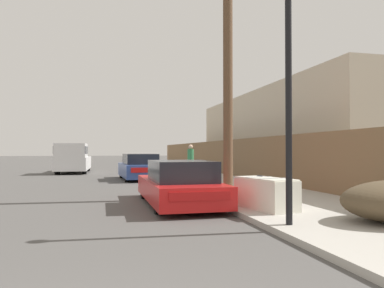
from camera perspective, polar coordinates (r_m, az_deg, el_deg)
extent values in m
cube|color=#ADA89E|center=(25.79, -2.30, -4.16)|extent=(4.20, 63.00, 0.12)
cube|color=silver|center=(8.94, 11.13, -7.47)|extent=(1.03, 1.75, 0.69)
cube|color=white|center=(8.91, 11.13, -5.17)|extent=(0.99, 1.68, 0.03)
cube|color=#333335|center=(9.43, 10.27, -4.78)|extent=(0.07, 0.20, 0.02)
cube|color=gray|center=(9.12, 10.15, -4.96)|extent=(0.73, 0.21, 0.01)
cube|color=gray|center=(8.71, 12.08, -5.14)|extent=(0.73, 0.21, 0.01)
cube|color=red|center=(10.32, -2.14, -6.95)|extent=(1.76, 4.64, 0.53)
cube|color=black|center=(9.87, -1.65, -4.11)|extent=(1.51, 2.23, 0.53)
cube|color=#B21414|center=(8.06, 1.25, -7.96)|extent=(1.36, 0.04, 0.19)
cylinder|color=black|center=(11.63, -7.23, -6.76)|extent=(0.20, 0.61, 0.61)
cylinder|color=black|center=(11.89, 0.01, -6.64)|extent=(0.20, 0.61, 0.61)
cylinder|color=black|center=(8.80, -5.06, -8.62)|extent=(0.20, 0.61, 0.61)
cylinder|color=black|center=(9.14, 4.37, -8.33)|extent=(0.20, 0.61, 0.61)
cube|color=#2D478C|center=(19.31, -8.00, -3.97)|extent=(1.96, 4.37, 0.65)
cube|color=black|center=(19.12, -7.93, -2.26)|extent=(1.63, 2.47, 0.51)
cube|color=#B21414|center=(17.17, -6.99, -3.97)|extent=(1.39, 0.09, 0.23)
cylinder|color=black|center=(20.55, -10.66, -4.18)|extent=(0.23, 0.67, 0.67)
cylinder|color=black|center=(20.75, -6.41, -4.16)|extent=(0.23, 0.67, 0.67)
cylinder|color=black|center=(17.90, -9.85, -4.65)|extent=(0.23, 0.67, 0.67)
cylinder|color=black|center=(18.13, -5.00, -4.62)|extent=(0.23, 0.67, 0.67)
cube|color=silver|center=(26.28, -17.57, -2.80)|extent=(2.09, 5.54, 0.84)
cube|color=silver|center=(24.76, -17.90, -0.94)|extent=(1.89, 2.52, 0.86)
cube|color=black|center=(24.76, -17.90, -0.88)|extent=(1.93, 2.47, 0.47)
cylinder|color=black|center=(24.52, -16.08, -3.40)|extent=(0.28, 0.89, 0.88)
cylinder|color=black|center=(24.69, -19.84, -3.36)|extent=(0.28, 0.89, 0.88)
cylinder|color=black|center=(27.91, -15.58, -3.11)|extent=(0.28, 0.89, 0.88)
cylinder|color=black|center=(28.06, -18.88, -3.08)|extent=(0.28, 0.89, 0.88)
cylinder|color=brown|center=(11.97, 5.48, 14.42)|extent=(0.29, 0.29, 9.08)
cylinder|color=black|center=(7.11, 14.52, 4.75)|extent=(0.12, 0.12, 4.12)
cube|color=brown|center=(21.32, 5.56, -2.02)|extent=(0.08, 40.35, 1.96)
cube|color=beige|center=(24.85, 15.09, 1.53)|extent=(6.00, 19.50, 5.13)
cylinder|color=#282D42|center=(20.23, -0.22, -3.71)|extent=(0.28, 0.28, 0.80)
cylinder|color=#337F4C|center=(20.21, -0.22, -1.67)|extent=(0.34, 0.34, 0.64)
sphere|color=#DBB293|center=(20.21, -0.22, -0.43)|extent=(0.24, 0.24, 0.24)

